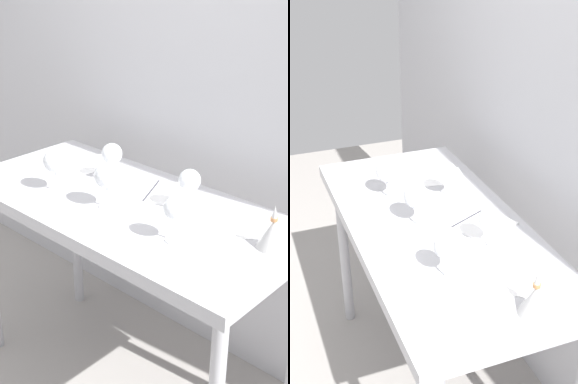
# 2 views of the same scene
# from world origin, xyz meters

# --- Properties ---
(back_wall) EXTENTS (3.80, 0.04, 2.60)m
(back_wall) POSITION_xyz_m (0.00, 0.49, 1.30)
(back_wall) COLOR silver
(back_wall) RESTS_ON ground_plane
(steel_counter) EXTENTS (1.40, 0.65, 0.90)m
(steel_counter) POSITION_xyz_m (0.00, -0.01, 0.79)
(steel_counter) COLOR #B4B4B9
(steel_counter) RESTS_ON ground_plane
(wine_glass_far_left) EXTENTS (0.09, 0.09, 0.16)m
(wine_glass_far_left) POSITION_xyz_m (-0.20, 0.12, 1.01)
(wine_glass_far_left) COLOR white
(wine_glass_far_left) RESTS_ON steel_counter
(wine_glass_near_left) EXTENTS (0.09, 0.09, 0.17)m
(wine_glass_near_left) POSITION_xyz_m (-0.27, -0.12, 1.02)
(wine_glass_near_left) COLOR white
(wine_glass_near_left) RESTS_ON steel_counter
(wine_glass_near_center) EXTENTS (0.09, 0.09, 0.18)m
(wine_glass_near_center) POSITION_xyz_m (-0.02, -0.08, 1.02)
(wine_glass_near_center) COLOR white
(wine_glass_near_center) RESTS_ON steel_counter
(wine_glass_far_right) EXTENTS (0.08, 0.08, 0.16)m
(wine_glass_far_right) POSITION_xyz_m (0.22, 0.11, 1.01)
(wine_glass_far_right) COLOR white
(wine_glass_far_right) RESTS_ON steel_counter
(wine_glass_near_right) EXTENTS (0.08, 0.08, 0.16)m
(wine_glass_near_right) POSITION_xyz_m (0.33, -0.11, 1.02)
(wine_glass_near_right) COLOR white
(wine_glass_near_right) RESTS_ON steel_counter
(open_notebook) EXTENTS (0.38, 0.32, 0.01)m
(open_notebook) POSITION_xyz_m (0.01, 0.13, 0.90)
(open_notebook) COLOR white
(open_notebook) RESTS_ON steel_counter
(tasting_sheet_upper) EXTENTS (0.22, 0.29, 0.00)m
(tasting_sheet_upper) POSITION_xyz_m (-0.38, 0.14, 0.90)
(tasting_sheet_upper) COLOR white
(tasting_sheet_upper) RESTS_ON steel_counter
(tasting_sheet_lower) EXTENTS (0.31, 0.33, 0.00)m
(tasting_sheet_lower) POSITION_xyz_m (0.38, 0.05, 0.90)
(tasting_sheet_lower) COLOR white
(tasting_sheet_lower) RESTS_ON steel_counter
(decanter_funnel) EXTENTS (0.10, 0.10, 0.15)m
(decanter_funnel) POSITION_xyz_m (0.59, 0.07, 0.95)
(decanter_funnel) COLOR #B5B5B5
(decanter_funnel) RESTS_ON steel_counter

